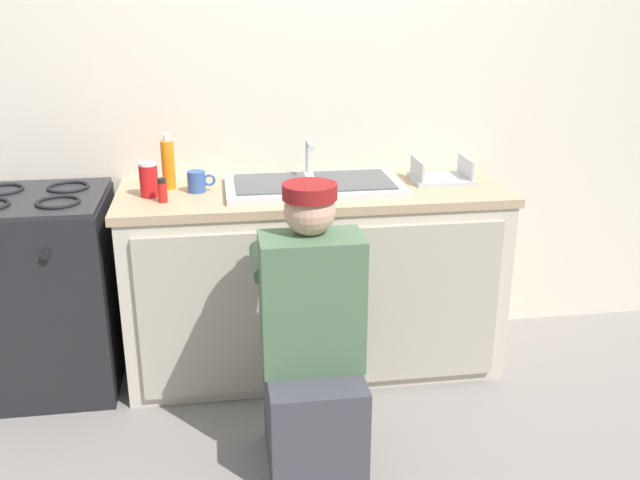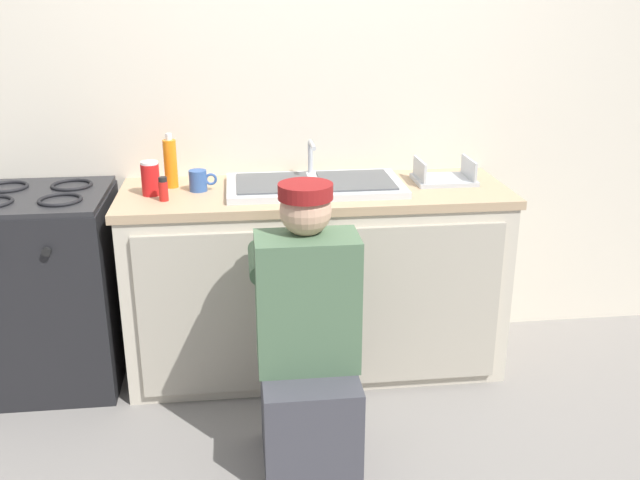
{
  "view_description": "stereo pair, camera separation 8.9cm",
  "coord_description": "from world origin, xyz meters",
  "px_view_note": "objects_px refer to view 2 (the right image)",
  "views": [
    {
      "loc": [
        -0.44,
        -2.82,
        1.77
      ],
      "look_at": [
        0.0,
        0.1,
        0.71
      ],
      "focal_mm": 40.0,
      "sensor_mm": 36.0,
      "label": 1
    },
    {
      "loc": [
        -0.35,
        -2.83,
        1.77
      ],
      "look_at": [
        0.0,
        0.1,
        0.71
      ],
      "focal_mm": 40.0,
      "sensor_mm": 36.0,
      "label": 2
    }
  ],
  "objects_px": {
    "soap_bottle_orange": "(171,163)",
    "coffee_mug": "(199,181)",
    "plumber_person": "(308,352)",
    "dish_rack_tray": "(444,177)",
    "spice_bottle_red": "(163,189)",
    "sink_double_basin": "(315,185)",
    "stove_range": "(46,289)",
    "soda_cup_red": "(150,178)"
  },
  "relations": [
    {
      "from": "sink_double_basin",
      "to": "dish_rack_tray",
      "type": "relative_size",
      "value": 2.86
    },
    {
      "from": "sink_double_basin",
      "to": "coffee_mug",
      "type": "xyz_separation_m",
      "value": [
        -0.52,
        0.03,
        0.03
      ]
    },
    {
      "from": "sink_double_basin",
      "to": "spice_bottle_red",
      "type": "relative_size",
      "value": 7.62
    },
    {
      "from": "plumber_person",
      "to": "soap_bottle_orange",
      "type": "relative_size",
      "value": 4.42
    },
    {
      "from": "sink_double_basin",
      "to": "soap_bottle_orange",
      "type": "relative_size",
      "value": 3.2
    },
    {
      "from": "dish_rack_tray",
      "to": "spice_bottle_red",
      "type": "xyz_separation_m",
      "value": [
        -1.29,
        -0.16,
        0.03
      ]
    },
    {
      "from": "stove_range",
      "to": "soda_cup_red",
      "type": "bearing_deg",
      "value": -1.6
    },
    {
      "from": "soda_cup_red",
      "to": "soap_bottle_orange",
      "type": "distance_m",
      "value": 0.15
    },
    {
      "from": "plumber_person",
      "to": "dish_rack_tray",
      "type": "relative_size",
      "value": 3.94
    },
    {
      "from": "soda_cup_red",
      "to": "coffee_mug",
      "type": "relative_size",
      "value": 1.21
    },
    {
      "from": "plumber_person",
      "to": "coffee_mug",
      "type": "distance_m",
      "value": 1.0
    },
    {
      "from": "spice_bottle_red",
      "to": "coffee_mug",
      "type": "distance_m",
      "value": 0.2
    },
    {
      "from": "spice_bottle_red",
      "to": "soap_bottle_orange",
      "type": "height_order",
      "value": "soap_bottle_orange"
    },
    {
      "from": "spice_bottle_red",
      "to": "coffee_mug",
      "type": "bearing_deg",
      "value": 44.32
    },
    {
      "from": "soda_cup_red",
      "to": "plumber_person",
      "type": "bearing_deg",
      "value": -49.64
    },
    {
      "from": "stove_range",
      "to": "dish_rack_tray",
      "type": "distance_m",
      "value": 1.92
    },
    {
      "from": "stove_range",
      "to": "coffee_mug",
      "type": "relative_size",
      "value": 7.31
    },
    {
      "from": "sink_double_basin",
      "to": "soda_cup_red",
      "type": "height_order",
      "value": "sink_double_basin"
    },
    {
      "from": "soda_cup_red",
      "to": "stove_range",
      "type": "bearing_deg",
      "value": 178.4
    },
    {
      "from": "sink_double_basin",
      "to": "soda_cup_red",
      "type": "distance_m",
      "value": 0.73
    },
    {
      "from": "stove_range",
      "to": "coffee_mug",
      "type": "bearing_deg",
      "value": 2.31
    },
    {
      "from": "dish_rack_tray",
      "to": "coffee_mug",
      "type": "distance_m",
      "value": 1.14
    },
    {
      "from": "sink_double_basin",
      "to": "soap_bottle_orange",
      "type": "bearing_deg",
      "value": 170.84
    },
    {
      "from": "sink_double_basin",
      "to": "soda_cup_red",
      "type": "bearing_deg",
      "value": -178.71
    },
    {
      "from": "plumber_person",
      "to": "soda_cup_red",
      "type": "relative_size",
      "value": 7.26
    },
    {
      "from": "stove_range",
      "to": "soda_cup_red",
      "type": "relative_size",
      "value": 6.06
    },
    {
      "from": "stove_range",
      "to": "dish_rack_tray",
      "type": "relative_size",
      "value": 3.29
    },
    {
      "from": "spice_bottle_red",
      "to": "soap_bottle_orange",
      "type": "distance_m",
      "value": 0.23
    },
    {
      "from": "coffee_mug",
      "to": "spice_bottle_red",
      "type": "bearing_deg",
      "value": -135.68
    },
    {
      "from": "plumber_person",
      "to": "dish_rack_tray",
      "type": "xyz_separation_m",
      "value": [
        0.73,
        0.79,
        0.46
      ]
    },
    {
      "from": "plumber_person",
      "to": "spice_bottle_red",
      "type": "distance_m",
      "value": 0.97
    },
    {
      "from": "dish_rack_tray",
      "to": "coffee_mug",
      "type": "height_order",
      "value": "dish_rack_tray"
    },
    {
      "from": "soap_bottle_orange",
      "to": "coffee_mug",
      "type": "bearing_deg",
      "value": -31.61
    },
    {
      "from": "stove_range",
      "to": "plumber_person",
      "type": "relative_size",
      "value": 0.83
    },
    {
      "from": "sink_double_basin",
      "to": "stove_range",
      "type": "bearing_deg",
      "value": -179.9
    },
    {
      "from": "spice_bottle_red",
      "to": "coffee_mug",
      "type": "xyz_separation_m",
      "value": [
        0.14,
        0.14,
        -0.0
      ]
    },
    {
      "from": "spice_bottle_red",
      "to": "soda_cup_red",
      "type": "bearing_deg",
      "value": 122.4
    },
    {
      "from": "plumber_person",
      "to": "spice_bottle_red",
      "type": "xyz_separation_m",
      "value": [
        -0.56,
        0.63,
        0.48
      ]
    },
    {
      "from": "plumber_person",
      "to": "soda_cup_red",
      "type": "xyz_separation_m",
      "value": [
        -0.62,
        0.73,
        0.51
      ]
    },
    {
      "from": "plumber_person",
      "to": "coffee_mug",
      "type": "xyz_separation_m",
      "value": [
        -0.41,
        0.77,
        0.48
      ]
    },
    {
      "from": "soap_bottle_orange",
      "to": "plumber_person",
      "type": "bearing_deg",
      "value": -57.6
    },
    {
      "from": "dish_rack_tray",
      "to": "coffee_mug",
      "type": "relative_size",
      "value": 2.22
    }
  ]
}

